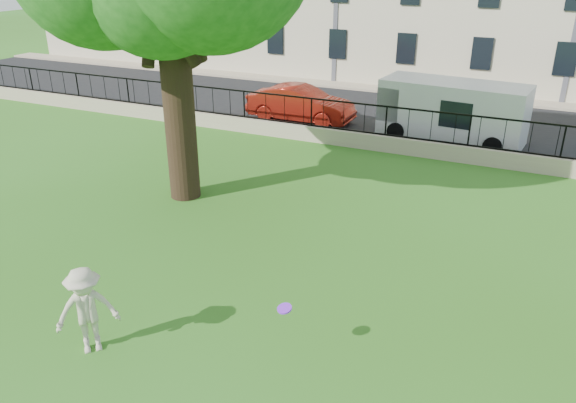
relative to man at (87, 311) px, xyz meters
The scene contains 9 objects.
ground 2.57m from the man, 43.26° to the left, with size 120.00×120.00×0.00m, color #316418.
retaining_wall 13.78m from the man, 82.65° to the left, with size 50.00×0.40×0.60m, color tan.
iron_railing 13.77m from the man, 82.65° to the left, with size 50.00×0.05×1.13m.
street 18.46m from the man, 84.52° to the left, with size 60.00×9.00×0.01m, color black.
sidewalk 23.64m from the man, 85.72° to the left, with size 60.00×1.40×0.12m, color tan.
man is the anchor object (origin of this frame).
frisbee 3.63m from the man, 21.46° to the left, with size 0.27×0.27×0.03m, color #8329E9.
red_sedan 16.29m from the man, 99.68° to the left, with size 1.64×4.71×1.55m, color maroon.
white_van 16.50m from the man, 76.82° to the left, with size 5.52×2.15×2.32m, color silver.
Camera 1 is at (5.16, -7.88, 6.85)m, focal length 35.00 mm.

